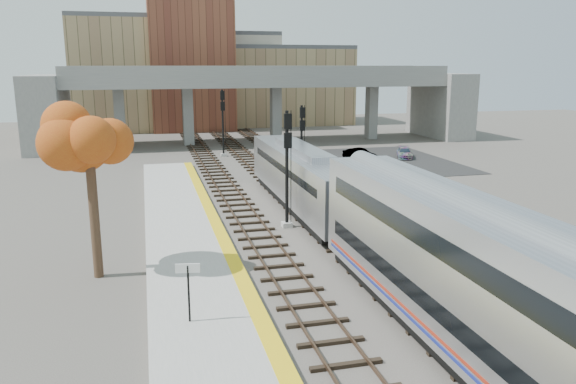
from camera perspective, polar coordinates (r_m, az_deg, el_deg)
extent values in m
plane|color=#47423D|center=(28.01, 5.83, -7.53)|extent=(160.00, 160.00, 0.00)
cube|color=#9E9E99|center=(26.47, -9.24, -8.48)|extent=(4.50, 60.00, 0.35)
cube|color=yellow|center=(26.61, -5.14, -7.82)|extent=(0.70, 60.00, 0.01)
cube|color=black|center=(38.80, -4.99, -1.59)|extent=(2.50, 95.00, 0.14)
cube|color=brown|center=(38.67, -6.05, -1.50)|extent=(0.07, 95.00, 0.14)
cube|color=brown|center=(38.90, -3.96, -1.37)|extent=(0.07, 95.00, 0.14)
cube|color=black|center=(39.67, 1.00, -1.22)|extent=(2.50, 95.00, 0.14)
cube|color=brown|center=(39.47, 0.00, -1.13)|extent=(0.07, 95.00, 0.14)
cube|color=brown|center=(39.84, 2.00, -1.00)|extent=(0.07, 95.00, 0.14)
cube|color=black|center=(40.88, 6.41, -0.87)|extent=(2.50, 95.00, 0.14)
cube|color=brown|center=(40.61, 5.47, -0.78)|extent=(0.07, 95.00, 0.14)
cube|color=brown|center=(41.11, 7.35, -0.66)|extent=(0.07, 95.00, 0.14)
cube|color=slate|center=(71.06, -2.87, 11.27)|extent=(46.00, 10.00, 1.50)
cube|color=slate|center=(66.34, -2.03, 12.25)|extent=(46.00, 0.20, 1.00)
cube|color=slate|center=(75.74, -3.62, 12.31)|extent=(46.00, 0.20, 1.00)
cube|color=slate|center=(69.93, -16.72, 7.24)|extent=(1.20, 1.60, 7.00)
cube|color=slate|center=(70.07, -10.12, 7.59)|extent=(1.20, 1.60, 7.00)
cube|color=slate|center=(71.73, -1.25, 7.90)|extent=(1.20, 1.60, 7.00)
cube|color=slate|center=(75.73, 8.47, 8.03)|extent=(1.20, 1.60, 7.00)
cube|color=slate|center=(70.64, -23.30, 7.40)|extent=(4.00, 12.00, 8.50)
cube|color=slate|center=(80.07, 15.18, 8.52)|extent=(4.00, 12.00, 8.50)
cube|color=tan|center=(89.62, -15.16, 11.35)|extent=(18.00, 14.00, 16.00)
cube|color=#4C4C4F|center=(89.84, -15.48, 16.64)|extent=(18.00, 14.00, 0.60)
cube|color=beige|center=(95.55, -6.52, 11.17)|extent=(16.00, 16.00, 14.00)
cube|color=#4C4C4F|center=(95.62, -6.64, 15.55)|extent=(16.00, 16.00, 0.60)
cube|color=brown|center=(86.90, -9.84, 12.88)|extent=(12.00, 10.00, 20.00)
cube|color=tan|center=(95.53, -0.28, 10.65)|extent=(20.00, 14.00, 12.00)
cube|color=#4C4C4F|center=(95.49, -0.29, 14.43)|extent=(20.00, 14.00, 0.60)
cube|color=black|center=(58.30, 9.34, 3.12)|extent=(14.00, 18.00, 0.04)
cube|color=#A8AAB2|center=(38.01, 1.50, 1.67)|extent=(3.00, 19.00, 3.20)
cube|color=black|center=(47.01, -1.66, 4.58)|extent=(2.20, 0.06, 1.10)
cube|color=black|center=(37.90, 1.51, 2.56)|extent=(3.02, 16.15, 0.50)
cube|color=black|center=(38.42, 1.49, -1.03)|extent=(2.70, 17.10, 0.50)
cube|color=#A8AAB2|center=(37.70, 1.52, 4.36)|extent=(1.60, 9.50, 0.40)
cube|color=#A8AAB2|center=(18.06, 21.78, -10.18)|extent=(3.00, 25.00, 4.60)
cube|color=black|center=(17.64, 22.11, -6.58)|extent=(3.02, 23.00, 0.75)
cube|color=black|center=(18.42, 21.55, -12.76)|extent=(3.02, 23.00, 0.65)
cube|color=maroon|center=(18.79, 21.33, -15.11)|extent=(3.03, 24.00, 0.12)
cube|color=navy|center=(18.88, 21.28, -15.65)|extent=(3.03, 24.00, 0.12)
cube|color=black|center=(19.14, 21.14, -17.10)|extent=(2.70, 23.75, 0.40)
cube|color=#9E9E99|center=(34.34, -0.12, -3.33)|extent=(0.60, 0.60, 0.30)
cylinder|color=black|center=(33.55, -0.12, 2.24)|extent=(0.20, 0.20, 7.08)
cube|color=black|center=(32.89, -0.01, 7.19)|extent=(0.46, 0.18, 0.91)
cube|color=black|center=(33.02, -0.01, 5.26)|extent=(0.46, 0.18, 0.91)
cube|color=#9E9E99|center=(46.02, 1.35, 0.86)|extent=(0.60, 0.60, 0.30)
cylinder|color=black|center=(45.47, 1.37, 4.70)|extent=(0.19, 0.19, 6.52)
cube|color=black|center=(44.93, 1.48, 8.07)|extent=(0.42, 0.18, 0.84)
cube|color=black|center=(45.02, 1.47, 6.77)|extent=(0.42, 0.18, 0.84)
cube|color=#9E9E99|center=(61.05, -6.55, 3.77)|extent=(0.60, 0.60, 0.30)
cylinder|color=black|center=(60.61, -6.64, 6.95)|extent=(0.20, 0.20, 7.10)
cube|color=black|center=(60.13, -6.68, 9.71)|extent=(0.46, 0.18, 0.91)
cube|color=black|center=(60.20, -6.65, 8.65)|extent=(0.46, 0.18, 0.91)
cylinder|color=black|center=(21.38, -10.05, -10.14)|extent=(0.08, 0.08, 2.20)
cube|color=white|center=(21.02, -10.16, -7.63)|extent=(0.90, 0.19, 0.35)
cylinder|color=#382619|center=(27.15, -19.10, -2.08)|extent=(0.44, 0.44, 6.12)
ellipsoid|color=#B46C18|center=(26.51, -19.65, 5.24)|extent=(3.60, 3.60, 4.37)
imported|color=#99999E|center=(52.12, 7.76, 2.65)|extent=(2.28, 3.38, 1.07)
imported|color=#99999E|center=(58.25, 7.30, 3.81)|extent=(2.87, 3.90, 1.23)
imported|color=#99999E|center=(60.58, 11.75, 3.92)|extent=(2.76, 3.99, 1.07)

